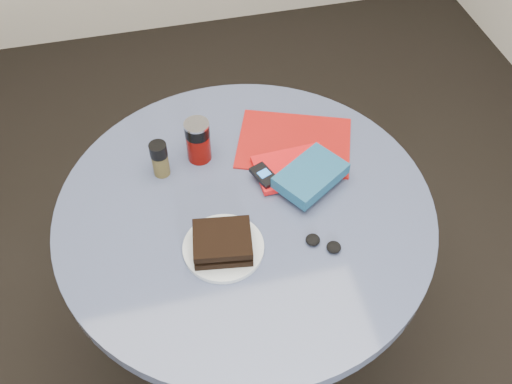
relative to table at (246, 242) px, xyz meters
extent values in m
plane|color=black|center=(0.00, 0.00, -0.59)|extent=(4.00, 4.00, 0.00)
cylinder|color=black|center=(0.00, 0.00, -0.57)|extent=(0.48, 0.48, 0.03)
cylinder|color=black|center=(0.00, 0.00, -0.22)|extent=(0.11, 0.11, 0.68)
cylinder|color=#404A6A|center=(0.00, 0.00, 0.14)|extent=(1.00, 1.00, 0.04)
cylinder|color=silver|center=(-0.08, -0.12, 0.17)|extent=(0.24, 0.24, 0.01)
cube|color=black|center=(-0.08, -0.13, 0.19)|extent=(0.16, 0.14, 0.02)
cube|color=#3C2817|center=(-0.08, -0.13, 0.20)|extent=(0.14, 0.12, 0.01)
cube|color=black|center=(-0.08, -0.13, 0.22)|extent=(0.16, 0.14, 0.02)
cylinder|color=#6D0A05|center=(-0.08, 0.20, 0.21)|extent=(0.08, 0.08, 0.09)
cylinder|color=black|center=(-0.08, 0.20, 0.27)|extent=(0.08, 0.08, 0.04)
cylinder|color=silver|center=(-0.08, 0.20, 0.29)|extent=(0.08, 0.08, 0.01)
cylinder|color=#4D4421|center=(-0.20, 0.17, 0.20)|extent=(0.05, 0.05, 0.07)
cylinder|color=black|center=(-0.20, 0.17, 0.25)|extent=(0.06, 0.06, 0.04)
cube|color=maroon|center=(0.19, 0.19, 0.17)|extent=(0.39, 0.34, 0.01)
cube|color=red|center=(0.15, 0.09, 0.18)|extent=(0.21, 0.14, 0.02)
cube|color=navy|center=(0.19, 0.03, 0.20)|extent=(0.22, 0.20, 0.04)
cube|color=black|center=(0.07, 0.07, 0.19)|extent=(0.07, 0.09, 0.01)
cube|color=blue|center=(0.07, 0.07, 0.20)|extent=(0.04, 0.03, 0.00)
ellipsoid|color=black|center=(0.14, -0.15, 0.17)|extent=(0.05, 0.05, 0.02)
ellipsoid|color=black|center=(0.18, -0.19, 0.17)|extent=(0.05, 0.05, 0.02)
camera|label=1|loc=(-0.19, -0.92, 1.34)|focal=40.00mm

